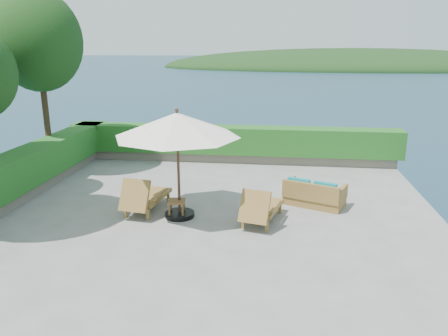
# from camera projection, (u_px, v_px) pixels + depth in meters

# --- Properties ---
(ground) EXTENTS (12.00, 12.00, 0.00)m
(ground) POSITION_uv_depth(u_px,v_px,m) (209.00, 216.00, 11.34)
(ground) COLOR gray
(ground) RESTS_ON ground
(foundation) EXTENTS (12.00, 12.00, 3.00)m
(foundation) POSITION_uv_depth(u_px,v_px,m) (209.00, 270.00, 11.76)
(foundation) COLOR #4E463E
(foundation) RESTS_ON ocean
(ocean) EXTENTS (600.00, 600.00, 0.00)m
(ocean) POSITION_uv_depth(u_px,v_px,m) (210.00, 317.00, 12.16)
(ocean) COLOR #173548
(ocean) RESTS_ON ground
(offshore_island) EXTENTS (126.00, 57.60, 12.60)m
(offshore_island) POSITION_uv_depth(u_px,v_px,m) (352.00, 68.00, 142.76)
(offshore_island) COLOR black
(offshore_island) RESTS_ON ocean
(planter_wall_far) EXTENTS (12.00, 0.60, 0.36)m
(planter_wall_far) POSITION_uv_depth(u_px,v_px,m) (232.00, 157.00, 16.64)
(planter_wall_far) COLOR gray
(planter_wall_far) RESTS_ON ground
(planter_wall_left) EXTENTS (0.60, 12.00, 0.36)m
(planter_wall_left) POSITION_uv_depth(u_px,v_px,m) (7.00, 201.00, 11.97)
(planter_wall_left) COLOR gray
(planter_wall_left) RESTS_ON ground
(hedge_far) EXTENTS (12.40, 0.90, 1.00)m
(hedge_far) POSITION_uv_depth(u_px,v_px,m) (232.00, 140.00, 16.45)
(hedge_far) COLOR #1D4D16
(hedge_far) RESTS_ON planter_wall_far
(hedge_left) EXTENTS (0.90, 12.40, 1.00)m
(hedge_left) POSITION_uv_depth(u_px,v_px,m) (4.00, 177.00, 11.79)
(hedge_left) COLOR #1D4D16
(hedge_left) RESTS_ON planter_wall_left
(tree_far) EXTENTS (2.80, 2.80, 6.03)m
(tree_far) POSITION_uv_depth(u_px,v_px,m) (38.00, 41.00, 13.92)
(tree_far) COLOR #3F2C18
(tree_far) RESTS_ON ground
(patio_umbrella) EXTENTS (3.23, 3.23, 2.82)m
(patio_umbrella) POSITION_uv_depth(u_px,v_px,m) (177.00, 126.00, 10.69)
(patio_umbrella) COLOR black
(patio_umbrella) RESTS_ON ground
(lounge_left) EXTENTS (0.99, 1.89, 1.04)m
(lounge_left) POSITION_uv_depth(u_px,v_px,m) (145.00, 196.00, 11.54)
(lounge_left) COLOR olive
(lounge_left) RESTS_ON ground
(lounge_right) EXTENTS (1.10, 1.84, 0.99)m
(lounge_right) POSITION_uv_depth(u_px,v_px,m) (261.00, 207.00, 10.82)
(lounge_right) COLOR olive
(lounge_right) RESTS_ON ground
(side_table) EXTENTS (0.48, 0.48, 0.47)m
(side_table) POSITION_uv_depth(u_px,v_px,m) (177.00, 203.00, 11.19)
(side_table) COLOR brown
(side_table) RESTS_ON ground
(wicker_loveseat) EXTENTS (1.80, 1.38, 0.79)m
(wicker_loveseat) POSITION_uv_depth(u_px,v_px,m) (314.00, 195.00, 12.04)
(wicker_loveseat) COLOR olive
(wicker_loveseat) RESTS_ON ground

